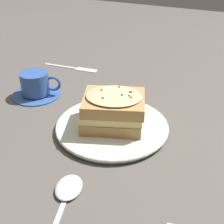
# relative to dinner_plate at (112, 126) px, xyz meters

# --- Properties ---
(ground_plane) EXTENTS (2.40, 2.40, 0.00)m
(ground_plane) POSITION_rel_dinner_plate_xyz_m (-0.02, 0.02, -0.01)
(ground_plane) COLOR #514C47
(dinner_plate) EXTENTS (0.24, 0.24, 0.01)m
(dinner_plate) POSITION_rel_dinner_plate_xyz_m (0.00, 0.00, 0.00)
(dinner_plate) COLOR silver
(dinner_plate) RESTS_ON ground_plane
(sandwich) EXTENTS (0.16, 0.14, 0.08)m
(sandwich) POSITION_rel_dinner_plate_xyz_m (-0.00, -0.00, 0.04)
(sandwich) COLOR #B2844C
(sandwich) RESTS_ON dinner_plate
(teacup_with_saucer) EXTENTS (0.13, 0.13, 0.06)m
(teacup_with_saucer) POSITION_rel_dinner_plate_xyz_m (0.24, -0.07, 0.02)
(teacup_with_saucer) COLOR #33569E
(teacup_with_saucer) RESTS_ON ground_plane
(fork) EXTENTS (0.18, 0.03, 0.00)m
(fork) POSITION_rel_dinner_plate_xyz_m (0.23, -0.26, -0.01)
(fork) COLOR silver
(fork) RESTS_ON ground_plane
(spoon) EXTENTS (0.07, 0.18, 0.01)m
(spoon) POSITION_rel_dinner_plate_xyz_m (-0.01, 0.20, -0.00)
(spoon) COLOR silver
(spoon) RESTS_ON ground_plane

